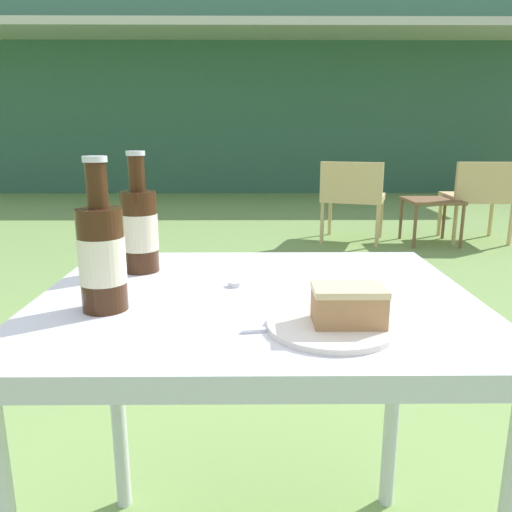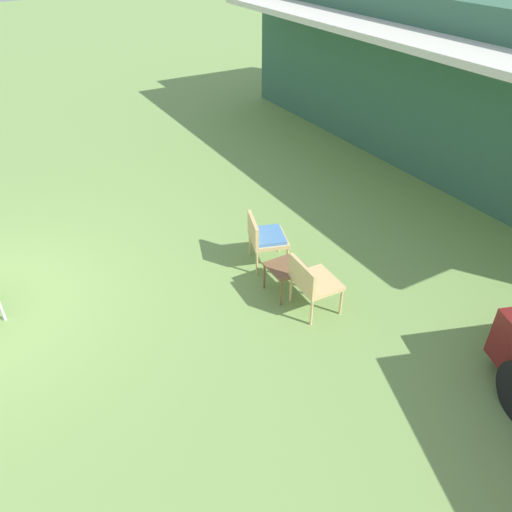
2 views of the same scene
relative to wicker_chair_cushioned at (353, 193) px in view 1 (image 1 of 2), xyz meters
name	(u,v)px [view 1 (image 1 of 2)]	position (x,y,z in m)	size (l,w,h in m)	color
cabin_building	(231,105)	(-1.40, 5.86, 1.14)	(11.44, 4.66, 3.21)	#38664C
wicker_chair_cushioned	(353,193)	(0.00, 0.00, 0.00)	(0.71, 0.67, 0.79)	tan
wicker_chair_plain	(480,194)	(1.22, -0.02, 0.00)	(0.60, 0.54, 0.79)	tan
garden_side_table	(432,204)	(0.74, -0.10, -0.10)	(0.48, 0.50, 0.43)	brown
patio_table	(256,331)	(-0.97, -3.91, 0.18)	(0.83, 0.69, 0.73)	silver
cake_on_plate	(340,315)	(-0.84, -4.09, 0.28)	(0.20, 0.20, 0.07)	silver
cola_bottle_near	(140,228)	(-1.23, -3.74, 0.35)	(0.08, 0.08, 0.27)	#381E0F
cola_bottle_far	(102,255)	(-1.24, -3.99, 0.35)	(0.08, 0.08, 0.27)	#381E0F
fork	(294,328)	(-0.91, -4.09, 0.26)	(0.16, 0.03, 0.01)	silver
loose_bottle_cap	(235,284)	(-1.02, -3.86, 0.26)	(0.03, 0.03, 0.01)	silver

